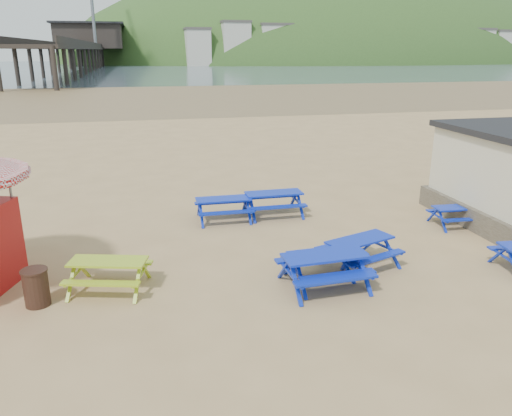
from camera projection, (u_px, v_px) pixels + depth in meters
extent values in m
plane|color=tan|center=(270.00, 258.00, 13.89)|extent=(400.00, 400.00, 0.00)
plane|color=olive|center=(162.00, 94.00, 64.92)|extent=(400.00, 400.00, 0.00)
plane|color=#42525E|center=(144.00, 67.00, 171.62)|extent=(400.00, 400.00, 0.00)
cube|color=#0E2CA3|center=(223.00, 199.00, 16.76)|extent=(1.85, 0.74, 0.05)
cube|color=#0E2CA3|center=(221.00, 202.00, 17.42)|extent=(1.84, 0.28, 0.05)
cube|color=#0E2CA3|center=(226.00, 213.00, 16.28)|extent=(1.84, 0.28, 0.05)
cube|color=#0E2CA3|center=(274.00, 193.00, 17.28)|extent=(1.96, 0.76, 0.05)
cube|color=#0E2CA3|center=(269.00, 196.00, 17.98)|extent=(1.96, 0.27, 0.05)
cube|color=#0E2CA3|center=(279.00, 207.00, 16.77)|extent=(1.96, 0.27, 0.05)
cube|color=#0E2CA3|center=(458.00, 207.00, 16.25)|extent=(1.59, 0.71, 0.04)
cube|color=#0E2CA3|center=(449.00, 210.00, 16.81)|extent=(1.57, 0.32, 0.04)
cube|color=#0E2CA3|center=(466.00, 219.00, 15.84)|extent=(1.57, 0.32, 0.04)
cube|color=#0E2CA3|center=(327.00, 254.00, 12.21)|extent=(1.93, 0.83, 0.05)
cube|color=#0E2CA3|center=(317.00, 255.00, 12.88)|extent=(1.91, 0.36, 0.05)
cube|color=#0E2CA3|center=(338.00, 275.00, 11.72)|extent=(1.91, 0.36, 0.05)
cube|color=#0E2CA3|center=(325.00, 256.00, 11.95)|extent=(2.06, 0.89, 0.06)
cube|color=#0E2CA3|center=(314.00, 257.00, 12.66)|extent=(2.04, 0.38, 0.06)
cube|color=#0E2CA3|center=(336.00, 280.00, 11.43)|extent=(2.04, 0.38, 0.06)
cube|color=#96B322|center=(108.00, 261.00, 11.85)|extent=(1.93, 1.16, 0.05)
cube|color=#96B322|center=(117.00, 262.00, 12.51)|extent=(1.81, 0.73, 0.05)
cube|color=#96B322|center=(100.00, 283.00, 11.36)|extent=(1.81, 0.73, 0.05)
cylinder|color=#372219|center=(36.00, 288.00, 11.21)|extent=(0.55, 0.55, 0.84)
cylinder|color=#372219|center=(34.00, 271.00, 11.08)|extent=(0.59, 0.59, 0.04)
cube|color=black|center=(89.00, 49.00, 170.52)|extent=(9.00, 220.00, 0.60)
cube|color=black|center=(91.00, 37.00, 179.52)|extent=(22.00, 30.00, 8.00)
cube|color=black|center=(89.00, 24.00, 178.22)|extent=(24.00, 32.00, 0.60)
cylinder|color=slate|center=(92.00, 2.00, 156.73)|extent=(1.00, 1.00, 28.00)
ellipsoid|color=#2D4C1E|center=(327.00, 82.00, 249.93)|extent=(264.00, 144.00, 108.00)
cube|color=#0E2CA3|center=(360.00, 240.00, 13.13)|extent=(2.00, 1.29, 0.05)
cube|color=#0E2CA3|center=(344.00, 243.00, 13.72)|extent=(1.85, 0.84, 0.05)
cube|color=#0E2CA3|center=(376.00, 258.00, 12.71)|extent=(1.85, 0.84, 0.05)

